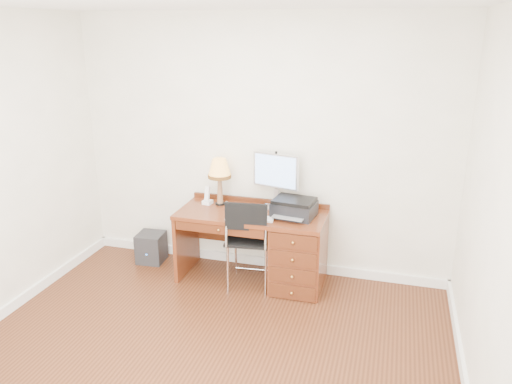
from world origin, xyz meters
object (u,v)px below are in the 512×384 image
(desk, at_px, (282,246))
(equipment_box, at_px, (151,247))
(monitor, at_px, (275,174))
(chair, at_px, (248,235))
(phone, at_px, (207,199))
(leg_lamp, at_px, (219,171))
(printer, at_px, (294,208))

(desk, xyz_separation_m, equipment_box, (-1.54, 0.10, -0.25))
(monitor, bearing_deg, chair, -100.72)
(chair, height_order, equipment_box, chair)
(desk, height_order, monitor, monitor)
(desk, relative_size, phone, 7.80)
(monitor, relative_size, leg_lamp, 1.15)
(phone, bearing_deg, printer, 4.60)
(phone, bearing_deg, desk, 2.71)
(phone, distance_m, equipment_box, 0.94)
(leg_lamp, height_order, chair, leg_lamp)
(monitor, height_order, printer, monitor)
(monitor, bearing_deg, equipment_box, -162.01)
(desk, relative_size, monitor, 2.61)
(leg_lamp, bearing_deg, chair, -38.33)
(monitor, distance_m, chair, 0.68)
(printer, height_order, equipment_box, printer)
(monitor, xyz_separation_m, phone, (-0.71, -0.10, -0.31))
(desk, distance_m, phone, 0.94)
(equipment_box, bearing_deg, printer, -7.40)
(desk, xyz_separation_m, phone, (-0.85, 0.12, 0.39))
(printer, bearing_deg, chair, -147.55)
(printer, xyz_separation_m, phone, (-0.96, 0.10, -0.03))
(chair, bearing_deg, monitor, 59.98)
(leg_lamp, xyz_separation_m, phone, (-0.14, -0.02, -0.31))
(leg_lamp, bearing_deg, equipment_box, -177.03)
(printer, bearing_deg, monitor, 148.54)
(printer, height_order, chair, chair)
(printer, height_order, leg_lamp, leg_lamp)
(leg_lamp, relative_size, phone, 2.59)
(phone, bearing_deg, equipment_box, -167.80)
(desk, distance_m, monitor, 0.74)
(printer, distance_m, phone, 0.96)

